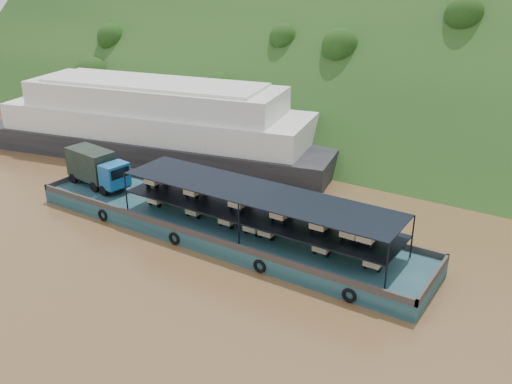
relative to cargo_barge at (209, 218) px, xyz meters
The scene contains 4 objects.
ground 5.05m from the cargo_barge, ahead, with size 160.00×160.00×0.00m, color brown.
hillside 36.01m from the cargo_barge, 82.16° to the left, with size 140.00×28.00×28.00m, color #1B3B15.
cargo_barge is the anchor object (origin of this frame).
passenger_ferry 21.12m from the cargo_barge, 143.34° to the left, with size 42.73×18.77×8.40m.
Camera 1 is at (21.36, -33.39, 21.47)m, focal length 40.00 mm.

